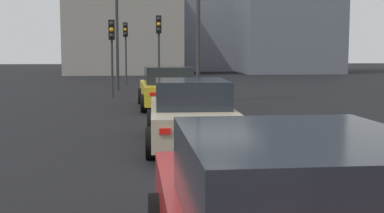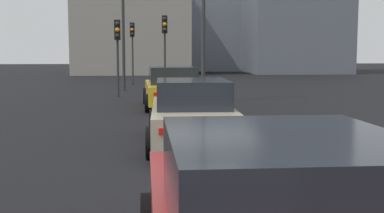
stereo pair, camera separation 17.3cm
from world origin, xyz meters
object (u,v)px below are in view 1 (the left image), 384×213
at_px(street_lamp_far, 117,0).
at_px(traffic_light_near_left, 112,42).
at_px(car_yellow_lead, 168,88).
at_px(traffic_light_near_right, 126,40).
at_px(traffic_light_far_left, 159,37).
at_px(car_beige_second, 191,113).

bearing_deg(street_lamp_far, traffic_light_near_left, 178.72).
bearing_deg(street_lamp_far, car_yellow_lead, -166.19).
distance_m(traffic_light_near_left, street_lamp_far, 4.82).
distance_m(car_yellow_lead, traffic_light_near_left, 5.32).
relative_size(car_yellow_lead, traffic_light_near_right, 1.22).
xyz_separation_m(traffic_light_near_right, street_lamp_far, (-4.95, 0.35, 1.99)).
distance_m(traffic_light_near_right, traffic_light_far_left, 6.73).
bearing_deg(car_beige_second, traffic_light_near_left, 12.43).
bearing_deg(car_yellow_lead, traffic_light_far_left, -1.34).
bearing_deg(traffic_light_near_left, car_yellow_lead, 24.16).
bearing_deg(car_yellow_lead, traffic_light_near_right, 6.23).
xyz_separation_m(car_beige_second, traffic_light_near_left, (12.20, 2.26, 1.83)).
bearing_deg(traffic_light_near_left, street_lamp_far, 176.31).
relative_size(traffic_light_near_left, traffic_light_near_right, 0.90).
height_order(car_yellow_lead, traffic_light_near_left, traffic_light_near_left).
xyz_separation_m(car_yellow_lead, traffic_light_near_left, (4.47, 2.24, 1.80)).
distance_m(car_beige_second, street_lamp_far, 17.09).
relative_size(traffic_light_near_left, street_lamp_far, 0.42).
distance_m(traffic_light_near_left, traffic_light_near_right, 9.21).
relative_size(traffic_light_near_right, traffic_light_far_left, 1.00).
bearing_deg(traffic_light_far_left, traffic_light_near_left, -37.13).
xyz_separation_m(car_beige_second, traffic_light_near_right, (21.40, 1.81, 2.11)).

